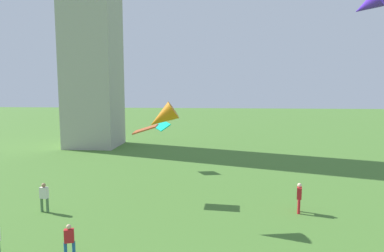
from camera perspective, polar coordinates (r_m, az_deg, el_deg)
person_0 at (r=22.40m, az=-24.03°, el=-10.87°), size 0.55×0.34×1.81m
person_2 at (r=16.38m, az=-20.32°, el=-17.76°), size 0.47×0.36×1.57m
person_3 at (r=21.44m, az=17.91°, el=-11.35°), size 0.38×0.56×1.83m
kite_flying_2 at (r=18.95m, az=-5.14°, el=1.45°), size 2.05×1.30×1.83m
kite_flying_3 at (r=30.84m, az=-5.21°, el=0.09°), size 1.85×1.84×0.93m
kite_flying_4 at (r=22.75m, az=-8.00°, el=-0.53°), size 1.64×1.18×0.67m
kite_flying_5 at (r=23.87m, az=28.00°, el=17.93°), size 2.23×2.32×1.75m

